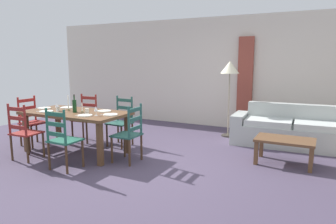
{
  "coord_description": "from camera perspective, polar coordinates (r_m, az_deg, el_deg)",
  "views": [
    {
      "loc": [
        2.51,
        -4.14,
        1.66
      ],
      "look_at": [
        0.07,
        0.65,
        0.75
      ],
      "focal_mm": 32.86,
      "sensor_mm": 36.0,
      "label": 1
    }
  ],
  "objects": [
    {
      "name": "curtain_panel_left",
      "position": [
        7.51,
        14.08,
        5.04
      ],
      "size": [
        0.35,
        0.08,
        2.2
      ],
      "primitive_type": "cube",
      "color": "brown",
      "rests_on": "ground_plane"
    },
    {
      "name": "fork_near_left",
      "position": [
        6.0,
        -22.61,
        0.17
      ],
      "size": [
        0.03,
        0.17,
        0.01
      ],
      "primitive_type": "cube",
      "rotation": [
        0.0,
        0.0,
        -0.06
      ],
      "color": "silver",
      "rests_on": "dining_table"
    },
    {
      "name": "fork_far_right",
      "position": [
        5.72,
        -12.91,
        0.24
      ],
      "size": [
        0.02,
        0.17,
        0.01
      ],
      "primitive_type": "cube",
      "rotation": [
        0.0,
        0.0,
        0.03
      ],
      "color": "silver",
      "rests_on": "dining_table"
    },
    {
      "name": "wine_bottle",
      "position": [
        5.64,
        -16.95,
        1.12
      ],
      "size": [
        0.07,
        0.07,
        0.32
      ],
      "color": "#143819",
      "rests_on": "dining_table"
    },
    {
      "name": "wall_far",
      "position": [
        7.86,
        8.44,
        7.24
      ],
      "size": [
        9.6,
        0.16,
        2.7
      ],
      "primitive_type": "cube",
      "color": "beige",
      "rests_on": "ground_plane"
    },
    {
      "name": "dining_chair_far_left",
      "position": [
        6.6,
        -14.98,
        -1.05
      ],
      "size": [
        0.45,
        0.43,
        0.96
      ],
      "color": "maroon",
      "rests_on": "ground_plane"
    },
    {
      "name": "ground_plane",
      "position": [
        5.12,
        -4.03,
        -9.45
      ],
      "size": [
        9.6,
        9.6,
        0.02
      ],
      "primitive_type": "cube",
      "color": "#463B50"
    },
    {
      "name": "dinner_plate_far_left",
      "position": [
        6.22,
        -18.23,
        0.79
      ],
      "size": [
        0.24,
        0.24,
        0.02
      ],
      "primitive_type": "cylinder",
      "color": "white",
      "rests_on": "dining_table"
    },
    {
      "name": "coffee_cup_secondary",
      "position": [
        5.91,
        -19.75,
        0.62
      ],
      "size": [
        0.07,
        0.07,
        0.09
      ],
      "primitive_type": "cylinder",
      "color": "beige",
      "rests_on": "dining_table"
    },
    {
      "name": "coffee_cup_primary",
      "position": [
        5.48,
        -14.79,
        0.2
      ],
      "size": [
        0.07,
        0.07,
        0.09
      ],
      "primitive_type": "cylinder",
      "color": "beige",
      "rests_on": "dining_table"
    },
    {
      "name": "fork_head_east",
      "position": [
        5.32,
        -11.9,
        -0.42
      ],
      "size": [
        0.03,
        0.17,
        0.01
      ],
      "primitive_type": "cube",
      "rotation": [
        0.0,
        0.0,
        -0.1
      ],
      "color": "silver",
      "rests_on": "dining_table"
    },
    {
      "name": "dinner_plate_near_left",
      "position": [
        5.89,
        -21.66,
        0.12
      ],
      "size": [
        0.24,
        0.24,
        0.02
      ],
      "primitive_type": "cylinder",
      "color": "white",
      "rests_on": "dining_table"
    },
    {
      "name": "couch",
      "position": [
        6.48,
        22.15,
        -3.31
      ],
      "size": [
        2.32,
        0.91,
        0.8
      ],
      "color": "#A6ABA7",
      "rests_on": "ground_plane"
    },
    {
      "name": "wine_glass_near_left",
      "position": [
        5.86,
        -19.91,
        1.19
      ],
      "size": [
        0.06,
        0.06,
        0.16
      ],
      "color": "white",
      "rests_on": "dining_table"
    },
    {
      "name": "candle_tall",
      "position": [
        5.86,
        -17.99,
        1.03
      ],
      "size": [
        0.05,
        0.05,
        0.29
      ],
      "color": "#998C66",
      "rests_on": "dining_table"
    },
    {
      "name": "dining_table",
      "position": [
        5.75,
        -16.77,
        -0.79
      ],
      "size": [
        1.9,
        0.96,
        0.75
      ],
      "color": "brown",
      "rests_on": "ground_plane"
    },
    {
      "name": "fork_head_west",
      "position": [
        6.41,
        -22.84,
        0.71
      ],
      "size": [
        0.02,
        0.17,
        0.01
      ],
      "primitive_type": "cube",
      "rotation": [
        0.0,
        0.0,
        -0.03
      ],
      "color": "silver",
      "rests_on": "dining_table"
    },
    {
      "name": "coffee_table",
      "position": [
        5.29,
        20.86,
        -5.33
      ],
      "size": [
        0.9,
        0.56,
        0.42
      ],
      "color": "brown",
      "rests_on": "ground_plane"
    },
    {
      "name": "dinner_plate_near_right",
      "position": [
        5.25,
        -15.14,
        -0.61
      ],
      "size": [
        0.24,
        0.24,
        0.02
      ],
      "primitive_type": "cylinder",
      "color": "white",
      "rests_on": "dining_table"
    },
    {
      "name": "fork_near_right",
      "position": [
        5.35,
        -16.33,
        -0.54
      ],
      "size": [
        0.02,
        0.17,
        0.01
      ],
      "primitive_type": "cube",
      "rotation": [
        0.0,
        0.0,
        0.05
      ],
      "color": "silver",
      "rests_on": "dining_table"
    },
    {
      "name": "dining_chair_far_right",
      "position": [
        6.09,
        -8.68,
        -1.71
      ],
      "size": [
        0.44,
        0.42,
        0.96
      ],
      "color": "#245147",
      "rests_on": "ground_plane"
    },
    {
      "name": "standing_lamp",
      "position": [
        6.75,
        11.38,
        7.3
      ],
      "size": [
        0.4,
        0.4,
        1.64
      ],
      "color": "#332D28",
      "rests_on": "ground_plane"
    },
    {
      "name": "dining_chair_near_right",
      "position": [
        4.93,
        -18.96,
        -4.8
      ],
      "size": [
        0.42,
        0.4,
        0.96
      ],
      "color": "#205C49",
      "rests_on": "ground_plane"
    },
    {
      "name": "dining_chair_head_west",
      "position": [
        6.6,
        -23.96,
        -1.55
      ],
      "size": [
        0.42,
        0.44,
        0.96
      ],
      "color": "maroon",
      "rests_on": "ground_plane"
    },
    {
      "name": "dining_chair_head_east",
      "position": [
        5.05,
        -7.2,
        -4.01
      ],
      "size": [
        0.4,
        0.42,
        0.96
      ],
      "color": "#25544C",
      "rests_on": "ground_plane"
    },
    {
      "name": "dinner_plate_head_east",
      "position": [
        5.23,
        -10.62,
        -0.48
      ],
      "size": [
        0.24,
        0.24,
        0.02
      ],
      "primitive_type": "cylinder",
      "color": "white",
      "rests_on": "dining_table"
    },
    {
      "name": "candle_short",
      "position": [
        5.56,
        -15.63,
        0.33
      ],
      "size": [
        0.05,
        0.05,
        0.18
      ],
      "color": "#998C66",
      "rests_on": "dining_table"
    },
    {
      "name": "wine_glass_near_right",
      "position": [
        5.22,
        -13.22,
        0.54
      ],
      "size": [
        0.06,
        0.06,
        0.16
      ],
      "color": "white",
      "rests_on": "dining_table"
    },
    {
      "name": "dining_chair_near_left",
      "position": [
        5.66,
        -25.15,
        -3.38
      ],
      "size": [
        0.44,
        0.43,
        0.96
      ],
      "color": "maroon",
      "rests_on": "ground_plane"
    },
    {
      "name": "dinner_plate_head_west",
      "position": [
        6.29,
        -21.96,
        0.67
      ],
      "size": [
        0.24,
        0.24,
        0.02
      ],
      "primitive_type": "cylinder",
      "color": "white",
      "rests_on": "dining_table"
    },
    {
      "name": "fork_far_left",
      "position": [
        6.33,
        -19.18,
        0.83
      ],
      "size": [
        0.03,
        0.17,
        0.01
      ],
      "primitive_type": "cube",
      "rotation": [
        0.0,
        0.0,
        0.06
      ],
      "color": "silver",
      "rests_on": "dining_table"
    },
    {
      "name": "dinner_plate_far_right",
      "position": [
        5.62,
        -11.74,
        0.18
      ],
      "size": [
        0.24,
        0.24,
        0.02
      ],
      "primitive_type": "cylinder",
      "color": "white",
      "rests_on": "dining_table"
    }
  ]
}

